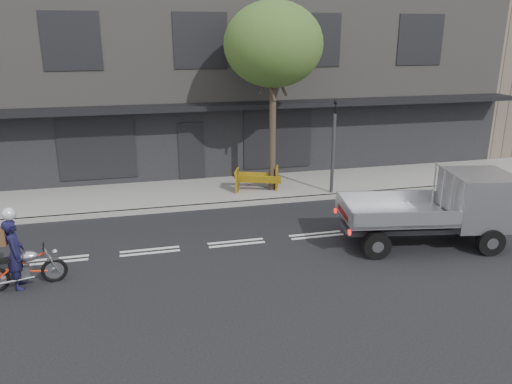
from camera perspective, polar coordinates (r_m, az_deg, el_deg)
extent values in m
plane|color=black|center=(14.20, -2.26, -5.85)|extent=(80.00, 80.00, 0.00)
cube|color=gray|center=(18.51, -5.17, 0.06)|extent=(32.00, 3.20, 0.15)
cube|color=gray|center=(17.01, -4.35, -1.54)|extent=(32.00, 0.20, 0.15)
cube|color=slate|center=(24.25, -7.87, 13.63)|extent=(26.00, 10.00, 8.00)
cylinder|color=#382B21|center=(17.99, 1.89, 5.94)|extent=(0.24, 0.24, 4.00)
ellipsoid|color=#2F4D1D|center=(17.61, 2.00, 16.51)|extent=(3.40, 3.40, 2.89)
cylinder|color=#2D2D30|center=(17.95, 8.78, 4.08)|extent=(0.12, 0.12, 3.00)
imported|color=black|center=(17.63, 9.05, 9.62)|extent=(0.08, 0.10, 0.50)
torus|color=black|center=(12.94, -22.04, -8.28)|extent=(0.61, 0.19, 0.61)
cube|color=#2D2D30|center=(12.92, -25.09, -8.24)|extent=(0.34, 0.26, 0.25)
ellipsoid|color=silver|center=(12.77, -24.66, -6.69)|extent=(0.53, 0.36, 0.25)
cube|color=black|center=(12.81, -26.58, -6.99)|extent=(0.51, 0.29, 0.08)
cylinder|color=black|center=(12.69, -23.11, -5.78)|extent=(0.12, 0.54, 0.03)
imported|color=#141334|center=(12.77, -25.80, -6.39)|extent=(0.50, 0.67, 1.68)
cylinder|color=black|center=(13.52, 13.61, -5.93)|extent=(0.77, 0.39, 0.73)
cylinder|color=black|center=(14.97, 11.77, -3.43)|extent=(0.77, 0.39, 0.73)
cylinder|color=black|center=(14.73, 25.19, -5.18)|extent=(0.77, 0.39, 0.73)
cylinder|color=black|center=(16.07, 22.45, -2.96)|extent=(0.77, 0.39, 0.73)
cube|color=#2D2D30|center=(14.69, 18.48, -3.73)|extent=(4.54, 1.69, 0.14)
cube|color=#9E9EA2|center=(15.07, 24.03, -0.72)|extent=(1.91, 1.99, 1.45)
cube|color=black|center=(14.96, 24.23, 0.79)|extent=(1.70, 1.86, 0.53)
cube|color=#BABABF|center=(14.27, 15.57, -2.55)|extent=(3.17, 2.34, 0.10)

